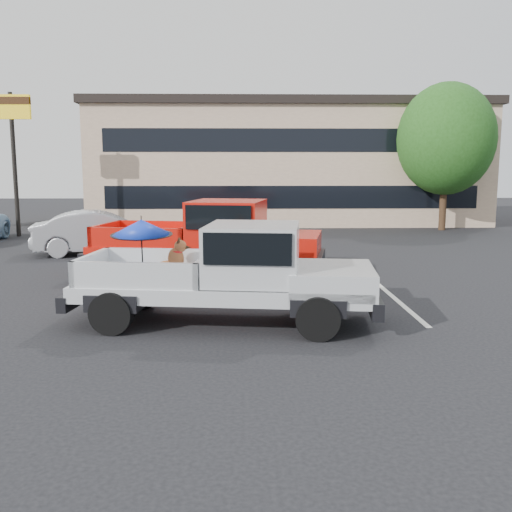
% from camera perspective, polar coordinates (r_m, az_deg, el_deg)
% --- Properties ---
extents(ground, '(90.00, 90.00, 0.00)m').
position_cam_1_polar(ground, '(10.92, 0.85, -6.58)').
color(ground, black).
rests_on(ground, ground).
extents(stripe_left, '(0.12, 5.00, 0.01)m').
position_cam_1_polar(stripe_left, '(13.11, -12.76, -4.17)').
color(stripe_left, silver).
rests_on(stripe_left, ground).
extents(stripe_right, '(0.12, 5.00, 0.01)m').
position_cam_1_polar(stripe_right, '(13.30, 13.56, -4.02)').
color(stripe_right, silver).
rests_on(stripe_right, ground).
extents(motel_building, '(20.40, 8.40, 6.30)m').
position_cam_1_polar(motel_building, '(31.60, 3.03, 9.35)').
color(motel_building, tan).
rests_on(motel_building, ground).
extents(motel_sign, '(1.60, 0.22, 6.00)m').
position_cam_1_polar(motel_sign, '(26.39, -23.22, 11.92)').
color(motel_sign, black).
rests_on(motel_sign, ground).
extents(tree_right, '(4.46, 4.46, 6.78)m').
position_cam_1_polar(tree_right, '(28.17, 18.48, 11.03)').
color(tree_right, '#332114').
rests_on(tree_right, ground).
extents(tree_back, '(4.68, 4.68, 7.11)m').
position_cam_1_polar(tree_back, '(35.15, 9.30, 11.16)').
color(tree_back, '#332114').
rests_on(tree_back, ground).
extents(silver_pickup, '(5.89, 2.64, 2.06)m').
position_cam_1_polar(silver_pickup, '(10.57, -1.61, -1.26)').
color(silver_pickup, black).
rests_on(silver_pickup, ground).
extents(red_pickup, '(6.53, 3.30, 2.06)m').
position_cam_1_polar(red_pickup, '(15.06, -3.56, 2.02)').
color(red_pickup, black).
rests_on(red_pickup, ground).
extents(silver_sedan, '(4.68, 2.46, 1.47)m').
position_cam_1_polar(silver_sedan, '(20.02, -15.24, 2.29)').
color(silver_sedan, '#A5A7AC').
rests_on(silver_sedan, ground).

